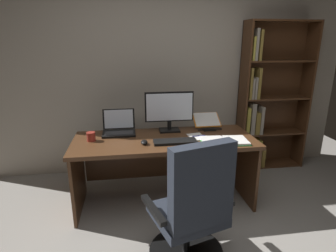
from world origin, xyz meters
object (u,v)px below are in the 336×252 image
open_binder (224,141)px  reading_stand_with_book (207,121)px  monitor (169,111)px  keyboard (175,141)px  notepad (197,137)px  pen (199,136)px  office_chair (193,215)px  coffee_mug (91,137)px  bookshelf (266,105)px  laptop (119,128)px  desk (163,153)px  computer_mouse (144,142)px

open_binder → reading_stand_with_book: bearing=99.6°
monitor → keyboard: bearing=-90.0°
notepad → pen: (0.02, 0.00, 0.01)m
keyboard → notepad: keyboard is taller
office_chair → notepad: (0.25, 0.89, 0.29)m
office_chair → keyboard: office_chair is taller
reading_stand_with_book → coffee_mug: size_ratio=3.41×
pen → open_binder: bearing=-39.4°
bookshelf → pen: 1.33m
laptop → open_binder: (1.03, -0.43, -0.04)m
desk → reading_stand_with_book: size_ratio=6.11×
desk → computer_mouse: 0.37m
laptop → desk: bearing=-19.6°
monitor → computer_mouse: size_ratio=5.06×
keyboard → computer_mouse: computer_mouse is taller
bookshelf → office_chair: 2.17m
bookshelf → laptop: size_ratio=5.59×
desk → office_chair: bearing=-84.7°
desk → open_binder: bearing=-24.9°
monitor → bookshelf: bearing=19.7°
laptop → keyboard: size_ratio=0.82×
bookshelf → coffee_mug: bookshelf is taller
monitor → keyboard: monitor is taller
monitor → pen: monitor is taller
desk → reading_stand_with_book: (0.53, 0.22, 0.27)m
reading_stand_with_book → laptop: bearing=-176.8°
desk → open_binder: size_ratio=3.83×
desk → pen: 0.42m
reading_stand_with_book → pen: (-0.17, -0.31, -0.06)m
office_chair → pen: bearing=56.7°
computer_mouse → notepad: size_ratio=0.50×
computer_mouse → open_binder: (0.78, -0.05, -0.01)m
bookshelf → reading_stand_with_book: bearing=-155.0°
notepad → monitor: bearing=135.0°
monitor → open_binder: 0.68m
reading_stand_with_book → pen: reading_stand_with_book is taller
laptop → pen: size_ratio=2.46×
bookshelf → keyboard: size_ratio=4.58×
bookshelf → computer_mouse: size_ratio=18.51×
keyboard → notepad: 0.28m
open_binder → notepad: size_ratio=2.29×
open_binder → bookshelf: bearing=50.7°
computer_mouse → desk: bearing=45.2°
office_chair → reading_stand_with_book: bearing=53.3°
bookshelf → office_chair: (-1.36, -1.63, -0.43)m
reading_stand_with_book → bookshelf: bearing=25.0°
office_chair → computer_mouse: 0.88m
open_binder → pen: open_binder is taller
keyboard → reading_stand_with_book: size_ratio=1.40×
monitor → keyboard: (-0.00, -0.38, -0.21)m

